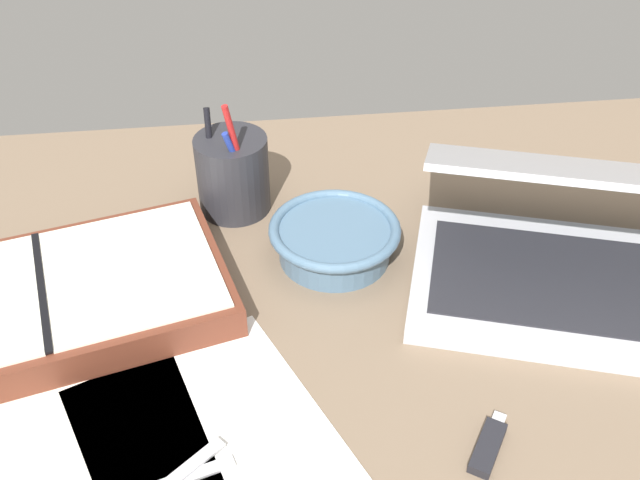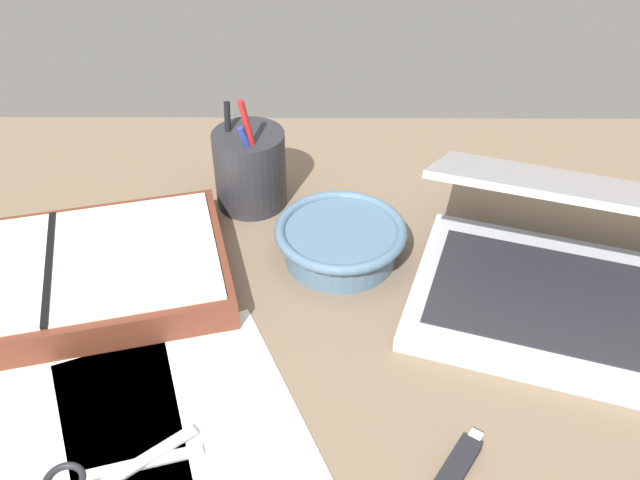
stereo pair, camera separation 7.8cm
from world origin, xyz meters
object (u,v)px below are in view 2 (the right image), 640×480
Objects in this scene: planner at (53,279)px; pen_cup at (250,168)px; laptop at (581,267)px; bowl at (340,240)px.

pen_cup is at bearing 26.75° from planner.
pen_cup is at bearing 171.05° from laptop.
planner is (-21.08, -18.40, -3.21)cm from pen_cup.
pen_cup is 0.38× the size of planner.
pen_cup reaches higher than planner.
pen_cup is at bearing 134.63° from bowl.
bowl is 33.43cm from planner.
laptop is at bearing -27.10° from pen_cup.
pen_cup is (-11.70, 11.85, 2.57)cm from bowl.
planner is at bearing -138.89° from pen_cup.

